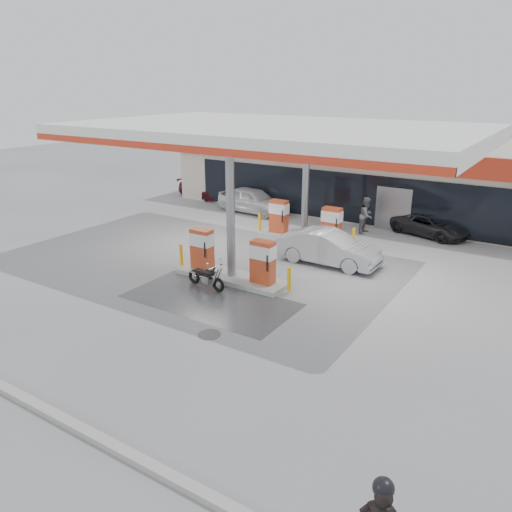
{
  "coord_description": "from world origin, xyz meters",
  "views": [
    {
      "loc": [
        10.35,
        -12.48,
        7.14
      ],
      "look_at": [
        1.17,
        1.9,
        1.2
      ],
      "focal_mm": 35.0,
      "sensor_mm": 36.0,
      "label": 1
    }
  ],
  "objects_px": {
    "pump_island_far": "(304,226)",
    "parked_motorcycle": "(207,277)",
    "attendant": "(366,215)",
    "parked_car_right": "(430,225)",
    "parked_car_left": "(202,189)",
    "pump_island_near": "(231,262)",
    "hatchback_silver": "(329,248)",
    "sedan_white": "(253,200)"
  },
  "relations": [
    {
      "from": "parked_motorcycle",
      "to": "attendant",
      "type": "xyz_separation_m",
      "value": [
        2.32,
        9.97,
        0.5
      ]
    },
    {
      "from": "parked_motorcycle",
      "to": "pump_island_far",
      "type": "bearing_deg",
      "value": 94.96
    },
    {
      "from": "pump_island_far",
      "to": "parked_motorcycle",
      "type": "distance_m",
      "value": 7.18
    },
    {
      "from": "parked_motorcycle",
      "to": "hatchback_silver",
      "type": "relative_size",
      "value": 0.42
    },
    {
      "from": "pump_island_far",
      "to": "parked_car_right",
      "type": "bearing_deg",
      "value": 39.4
    },
    {
      "from": "parked_motorcycle",
      "to": "parked_car_right",
      "type": "relative_size",
      "value": 0.47
    },
    {
      "from": "hatchback_silver",
      "to": "pump_island_near",
      "type": "bearing_deg",
      "value": 146.55
    },
    {
      "from": "pump_island_far",
      "to": "parked_car_right",
      "type": "relative_size",
      "value": 1.36
    },
    {
      "from": "parked_motorcycle",
      "to": "parked_car_right",
      "type": "distance_m",
      "value": 12.3
    },
    {
      "from": "pump_island_near",
      "to": "sedan_white",
      "type": "relative_size",
      "value": 1.2
    },
    {
      "from": "sedan_white",
      "to": "parked_motorcycle",
      "type": "bearing_deg",
      "value": -151.76
    },
    {
      "from": "sedan_white",
      "to": "hatchback_silver",
      "type": "xyz_separation_m",
      "value": [
        7.36,
        -5.6,
        -0.03
      ]
    },
    {
      "from": "pump_island_near",
      "to": "attendant",
      "type": "relative_size",
      "value": 2.84
    },
    {
      "from": "sedan_white",
      "to": "parked_car_left",
      "type": "height_order",
      "value": "sedan_white"
    },
    {
      "from": "parked_motorcycle",
      "to": "parked_car_right",
      "type": "bearing_deg",
      "value": 72.49
    },
    {
      "from": "parked_motorcycle",
      "to": "hatchback_silver",
      "type": "distance_m",
      "value": 5.47
    },
    {
      "from": "pump_island_far",
      "to": "parked_car_right",
      "type": "height_order",
      "value": "pump_island_far"
    },
    {
      "from": "pump_island_near",
      "to": "parked_motorcycle",
      "type": "xyz_separation_m",
      "value": [
        -0.29,
        -1.17,
        -0.3
      ]
    },
    {
      "from": "sedan_white",
      "to": "parked_car_right",
      "type": "distance_m",
      "value": 9.89
    },
    {
      "from": "attendant",
      "to": "hatchback_silver",
      "type": "distance_m",
      "value": 5.22
    },
    {
      "from": "sedan_white",
      "to": "attendant",
      "type": "height_order",
      "value": "attendant"
    },
    {
      "from": "sedan_white",
      "to": "attendant",
      "type": "xyz_separation_m",
      "value": [
        7.01,
        -0.4,
        0.17
      ]
    },
    {
      "from": "pump_island_far",
      "to": "hatchback_silver",
      "type": "relative_size",
      "value": 1.21
    },
    {
      "from": "parked_motorcycle",
      "to": "pump_island_near",
      "type": "bearing_deg",
      "value": 83.2
    },
    {
      "from": "pump_island_near",
      "to": "attendant",
      "type": "xyz_separation_m",
      "value": [
        2.02,
        8.8,
        0.19
      ]
    },
    {
      "from": "hatchback_silver",
      "to": "attendant",
      "type": "bearing_deg",
      "value": 3.74
    },
    {
      "from": "attendant",
      "to": "parked_car_left",
      "type": "relative_size",
      "value": 0.48
    },
    {
      "from": "parked_car_left",
      "to": "pump_island_near",
      "type": "bearing_deg",
      "value": -125.7
    },
    {
      "from": "attendant",
      "to": "pump_island_near",
      "type": "bearing_deg",
      "value": 170.35
    },
    {
      "from": "parked_motorcycle",
      "to": "hatchback_silver",
      "type": "xyz_separation_m",
      "value": [
        2.66,
        4.77,
        0.29
      ]
    },
    {
      "from": "sedan_white",
      "to": "parked_car_right",
      "type": "xyz_separation_m",
      "value": [
        9.86,
        0.8,
        -0.2
      ]
    },
    {
      "from": "pump_island_near",
      "to": "parked_car_right",
      "type": "distance_m",
      "value": 11.12
    },
    {
      "from": "parked_motorcycle",
      "to": "hatchback_silver",
      "type": "bearing_deg",
      "value": 68.1
    },
    {
      "from": "pump_island_far",
      "to": "attendant",
      "type": "height_order",
      "value": "attendant"
    },
    {
      "from": "parked_motorcycle",
      "to": "sedan_white",
      "type": "distance_m",
      "value": 11.39
    },
    {
      "from": "hatchback_silver",
      "to": "parked_car_left",
      "type": "height_order",
      "value": "hatchback_silver"
    },
    {
      "from": "pump_island_far",
      "to": "attendant",
      "type": "distance_m",
      "value": 3.46
    },
    {
      "from": "pump_island_near",
      "to": "sedan_white",
      "type": "distance_m",
      "value": 10.47
    },
    {
      "from": "pump_island_near",
      "to": "hatchback_silver",
      "type": "distance_m",
      "value": 4.31
    },
    {
      "from": "sedan_white",
      "to": "attendant",
      "type": "relative_size",
      "value": 2.37
    },
    {
      "from": "attendant",
      "to": "parked_car_right",
      "type": "xyz_separation_m",
      "value": [
        2.85,
        1.2,
        -0.38
      ]
    },
    {
      "from": "pump_island_near",
      "to": "hatchback_silver",
      "type": "xyz_separation_m",
      "value": [
        2.37,
        3.6,
        -0.01
      ]
    }
  ]
}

